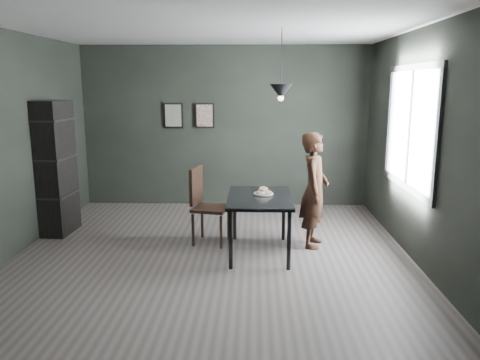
{
  "coord_description": "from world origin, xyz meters",
  "views": [
    {
      "loc": [
        0.54,
        -5.73,
        2.14
      ],
      "look_at": [
        0.35,
        0.05,
        0.95
      ],
      "focal_mm": 35.0,
      "sensor_mm": 36.0,
      "label": 1
    }
  ],
  "objects_px": {
    "shelf_unit": "(56,168)",
    "pendant_lamp": "(281,91)",
    "cafe_table": "(260,203)",
    "woman": "(314,190)",
    "white_plate": "(263,194)",
    "wood_chair": "(204,200)"
  },
  "relations": [
    {
      "from": "white_plate",
      "to": "wood_chair",
      "type": "height_order",
      "value": "wood_chair"
    },
    {
      "from": "cafe_table",
      "to": "white_plate",
      "type": "relative_size",
      "value": 5.22
    },
    {
      "from": "white_plate",
      "to": "shelf_unit",
      "type": "relative_size",
      "value": 0.12
    },
    {
      "from": "white_plate",
      "to": "pendant_lamp",
      "type": "height_order",
      "value": "pendant_lamp"
    },
    {
      "from": "wood_chair",
      "to": "cafe_table",
      "type": "bearing_deg",
      "value": -16.86
    },
    {
      "from": "woman",
      "to": "white_plate",
      "type": "bearing_deg",
      "value": 121.01
    },
    {
      "from": "woman",
      "to": "wood_chair",
      "type": "bearing_deg",
      "value": 99.41
    },
    {
      "from": "pendant_lamp",
      "to": "shelf_unit",
      "type": "bearing_deg",
      "value": 167.99
    },
    {
      "from": "cafe_table",
      "to": "woman",
      "type": "height_order",
      "value": "woman"
    },
    {
      "from": "shelf_unit",
      "to": "white_plate",
      "type": "bearing_deg",
      "value": -9.85
    },
    {
      "from": "white_plate",
      "to": "shelf_unit",
      "type": "xyz_separation_m",
      "value": [
        -2.97,
        0.68,
        0.2
      ]
    },
    {
      "from": "cafe_table",
      "to": "pendant_lamp",
      "type": "relative_size",
      "value": 1.39
    },
    {
      "from": "wood_chair",
      "to": "pendant_lamp",
      "type": "xyz_separation_m",
      "value": [
        1.0,
        -0.31,
        1.45
      ]
    },
    {
      "from": "wood_chair",
      "to": "shelf_unit",
      "type": "relative_size",
      "value": 0.55
    },
    {
      "from": "shelf_unit",
      "to": "pendant_lamp",
      "type": "height_order",
      "value": "pendant_lamp"
    },
    {
      "from": "white_plate",
      "to": "woman",
      "type": "relative_size",
      "value": 0.15
    },
    {
      "from": "white_plate",
      "to": "pendant_lamp",
      "type": "xyz_separation_m",
      "value": [
        0.2,
        0.0,
        1.29
      ]
    },
    {
      "from": "cafe_table",
      "to": "wood_chair",
      "type": "relative_size",
      "value": 1.14
    },
    {
      "from": "woman",
      "to": "pendant_lamp",
      "type": "xyz_separation_m",
      "value": [
        -0.47,
        -0.22,
        1.29
      ]
    },
    {
      "from": "white_plate",
      "to": "shelf_unit",
      "type": "distance_m",
      "value": 3.05
    },
    {
      "from": "cafe_table",
      "to": "shelf_unit",
      "type": "height_order",
      "value": "shelf_unit"
    },
    {
      "from": "woman",
      "to": "wood_chair",
      "type": "distance_m",
      "value": 1.48
    }
  ]
}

